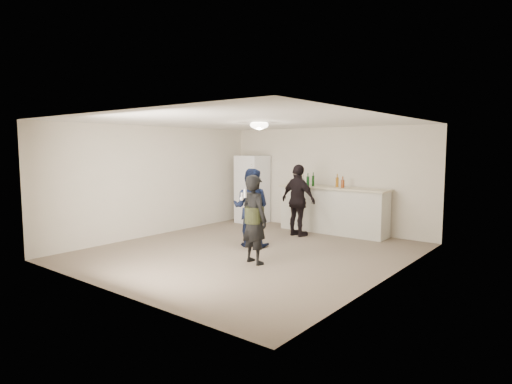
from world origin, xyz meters
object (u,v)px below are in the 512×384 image
Objects in this scene: shaker at (303,182)px; man at (251,208)px; spectator at (298,200)px; fridge at (252,189)px; woman at (254,219)px; counter at (333,211)px.

man is at bearing -85.86° from shaker.
shaker is 0.95m from spectator.
man is 1.47m from spectator.
man is 0.97× the size of spectator.
woman is at bearing -50.76° from fridge.
man is (0.16, -2.24, -0.38)m from shaker.
spectator is (-0.44, -0.82, 0.29)m from counter.
shaker is at bearing -178.15° from counter.
shaker is at bearing -59.46° from woman.
spectator is at bearing -118.44° from counter.
counter is at bearing -108.13° from spectator.
fridge is 2.80m from man.
counter is 3.27m from woman.
shaker is 0.10× the size of spectator.
shaker is (-0.82, -0.03, 0.65)m from counter.
man is (1.73, -2.20, -0.10)m from fridge.
woman is 2.52m from spectator.
fridge is at bearing -38.00° from woman.
woman is (0.21, -3.25, 0.25)m from counter.
spectator is (0.38, -0.79, -0.36)m from shaker.
counter is at bearing -127.31° from man.
counter is at bearing -73.49° from woman.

